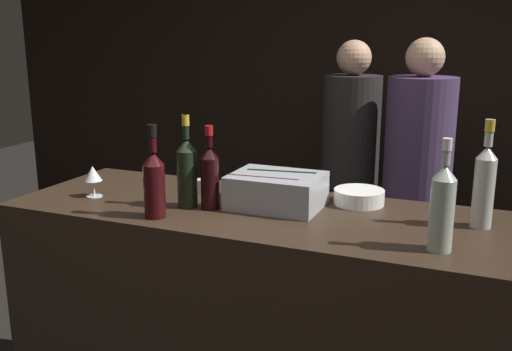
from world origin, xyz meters
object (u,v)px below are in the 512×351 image
(person_blond_tee, at_px, (350,158))
(ice_bin_with_bottles, at_px, (276,189))
(red_wine_bottle_tall, at_px, (210,175))
(rose_wine_bottle, at_px, (484,183))
(bowl_white, at_px, (359,196))
(champagne_bottle, at_px, (187,171))
(person_in_hoodie, at_px, (417,170))
(candle_votive, at_px, (204,186))
(white_wine_bottle, at_px, (442,205))
(red_wine_bottle_black_foil, at_px, (154,181))
(wine_glass, at_px, (93,175))

(person_blond_tee, bearing_deg, ice_bin_with_bottles, 8.64)
(red_wine_bottle_tall, bearing_deg, rose_wine_bottle, 9.88)
(bowl_white, bearing_deg, champagne_bottle, -154.19)
(bowl_white, xyz_separation_m, person_in_hoodie, (0.08, 1.14, -0.14))
(candle_votive, bearing_deg, bowl_white, 7.63)
(bowl_white, xyz_separation_m, white_wine_bottle, (0.34, -0.39, 0.11))
(red_wine_bottle_black_foil, xyz_separation_m, red_wine_bottle_tall, (0.13, 0.17, -0.00))
(bowl_white, height_order, person_blond_tee, person_blond_tee)
(rose_wine_bottle, relative_size, person_in_hoodie, 0.23)
(rose_wine_bottle, distance_m, red_wine_bottle_black_foil, 1.14)
(ice_bin_with_bottles, relative_size, person_in_hoodie, 0.21)
(rose_wine_bottle, relative_size, white_wine_bottle, 1.07)
(rose_wine_bottle, bearing_deg, champagne_bottle, -170.36)
(rose_wine_bottle, bearing_deg, white_wine_bottle, -111.14)
(ice_bin_with_bottles, height_order, candle_votive, ice_bin_with_bottles)
(bowl_white, xyz_separation_m, champagne_bottle, (-0.60, -0.29, 0.11))
(red_wine_bottle_tall, distance_m, person_blond_tee, 1.63)
(white_wine_bottle, distance_m, red_wine_bottle_tall, 0.85)
(candle_votive, bearing_deg, red_wine_bottle_tall, -55.93)
(rose_wine_bottle, height_order, white_wine_bottle, rose_wine_bottle)
(candle_votive, xyz_separation_m, champagne_bottle, (0.04, -0.20, 0.11))
(wine_glass, distance_m, white_wine_bottle, 1.36)
(wine_glass, height_order, rose_wine_bottle, rose_wine_bottle)
(red_wine_bottle_black_foil, distance_m, person_in_hoodie, 1.76)
(person_in_hoodie, xyz_separation_m, person_blond_tee, (-0.43, 0.19, -0.00))
(wine_glass, bearing_deg, red_wine_bottle_black_foil, -19.54)
(white_wine_bottle, xyz_separation_m, red_wine_bottle_tall, (-0.84, 0.12, -0.01))
(wine_glass, height_order, red_wine_bottle_tall, red_wine_bottle_tall)
(ice_bin_with_bottles, distance_m, wine_glass, 0.75)
(red_wine_bottle_black_foil, distance_m, champagne_bottle, 0.16)
(candle_votive, relative_size, rose_wine_bottle, 0.17)
(bowl_white, xyz_separation_m, red_wine_bottle_tall, (-0.51, -0.28, 0.10))
(person_in_hoodie, bearing_deg, bowl_white, 14.84)
(wine_glass, height_order, champagne_bottle, champagne_bottle)
(ice_bin_with_bottles, distance_m, candle_votive, 0.36)
(candle_votive, bearing_deg, champagne_bottle, -79.08)
(wine_glass, bearing_deg, white_wine_bottle, -3.44)
(bowl_white, xyz_separation_m, wine_glass, (-1.02, -0.31, 0.06))
(red_wine_bottle_tall, bearing_deg, person_blond_tee, 84.52)
(bowl_white, height_order, rose_wine_bottle, rose_wine_bottle)
(candle_votive, height_order, white_wine_bottle, white_wine_bottle)
(ice_bin_with_bottles, height_order, person_blond_tee, person_blond_tee)
(rose_wine_bottle, xyz_separation_m, person_in_hoodie, (-0.36, 1.25, -0.26))
(wine_glass, height_order, candle_votive, wine_glass)
(ice_bin_with_bottles, xyz_separation_m, bowl_white, (0.28, 0.16, -0.04))
(red_wine_bottle_black_foil, height_order, champagne_bottle, champagne_bottle)
(bowl_white, relative_size, champagne_bottle, 0.55)
(bowl_white, bearing_deg, ice_bin_with_bottles, -151.27)
(red_wine_bottle_black_foil, xyz_separation_m, person_in_hoodie, (0.72, 1.58, -0.24))
(red_wine_bottle_tall, bearing_deg, candle_votive, 124.07)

